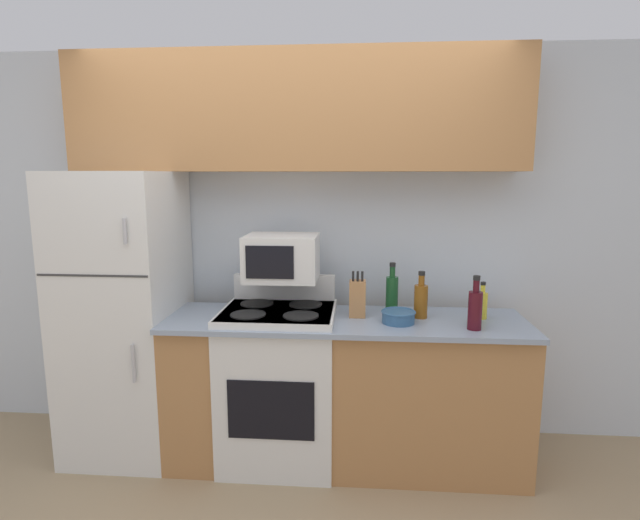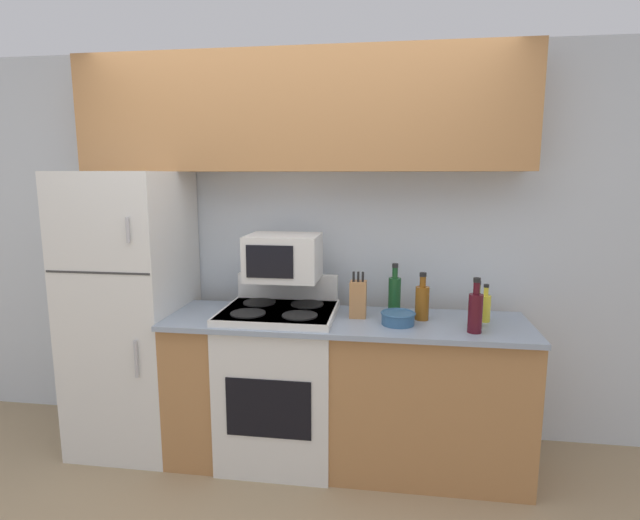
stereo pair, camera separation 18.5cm
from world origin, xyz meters
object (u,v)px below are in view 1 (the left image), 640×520
refrigerator (125,314)px  bottle_whiskey (421,300)px  knife_block (357,298)px  bottle_wine_red (475,308)px  microwave (282,257)px  bottle_cooking_spray (482,304)px  bottle_olive_oil (475,306)px  bottle_wine_green (392,291)px  stove (279,383)px  bowl (398,316)px

refrigerator → bottle_whiskey: refrigerator is taller
knife_block → bottle_wine_red: (0.64, -0.21, 0.01)m
microwave → knife_block: size_ratio=1.57×
bottle_wine_red → bottle_cooking_spray: (0.09, 0.22, -0.03)m
bottle_olive_oil → bottle_wine_green: (-0.45, 0.26, 0.02)m
microwave → bottle_wine_red: microwave is taller
knife_block → bottle_olive_oil: size_ratio=1.06×
stove → knife_block: bearing=5.7°
knife_block → bottle_cooking_spray: (0.73, 0.01, -0.02)m
refrigerator → bottle_olive_oil: bearing=-3.3°
knife_block → stove: bearing=-174.3°
microwave → bottle_wine_green: 0.72m
stove → microwave: (0.01, 0.10, 0.76)m
bowl → bottle_wine_red: (0.41, -0.09, 0.08)m
bottle_whiskey → knife_block: bearing=179.8°
knife_block → bottle_wine_green: 0.27m
refrigerator → bottle_olive_oil: 2.13m
microwave → bottle_wine_red: (1.10, -0.26, -0.23)m
microwave → bottle_olive_oil: 1.16m
bowl → bottle_olive_oil: size_ratio=0.76×
bottle_olive_oil → bottle_cooking_spray: (0.06, 0.10, -0.02)m
bottle_wine_red → knife_block: bearing=162.1°
knife_block → bowl: bearing=-26.4°
stove → bottle_cooking_spray: 1.31m
bottle_whiskey → bottle_wine_red: bottle_wine_red is taller
stove → bottle_olive_oil: (1.14, -0.05, 0.52)m
bottle_olive_oil → bottle_wine_green: size_ratio=0.87×
stove → bottle_cooking_spray: (1.20, 0.06, 0.51)m
knife_block → bottle_cooking_spray: size_ratio=1.26×
bottle_wine_green → bottle_cooking_spray: (0.52, -0.15, -0.03)m
bowl → bottle_wine_red: bottle_wine_red is taller
refrigerator → bottle_cooking_spray: 2.19m
microwave → bottle_whiskey: microwave is taller
stove → bottle_olive_oil: bottle_olive_oil is taller
bowl → bottle_wine_red: size_ratio=0.66×
bottle_olive_oil → bottle_whiskey: 0.31m
bottle_wine_red → bottle_wine_green: size_ratio=1.00×
bottle_wine_red → stove: bearing=171.8°
microwave → bowl: microwave is taller
stove → bowl: bearing=-5.7°
bottle_olive_oil → bottle_wine_red: bottle_wine_red is taller
refrigerator → microwave: (1.00, 0.02, 0.37)m
refrigerator → bowl: bearing=-4.9°
knife_block → bowl: (0.23, -0.12, -0.07)m
bottle_wine_red → bottle_cooking_spray: size_ratio=1.36×
bowl → bottle_wine_green: size_ratio=0.66×
refrigerator → bowl: (1.69, -0.15, 0.07)m
bottle_olive_oil → stove: bearing=177.6°
bowl → bottle_cooking_spray: size_ratio=0.90×
bottle_cooking_spray → bottle_wine_green: bearing=163.7°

